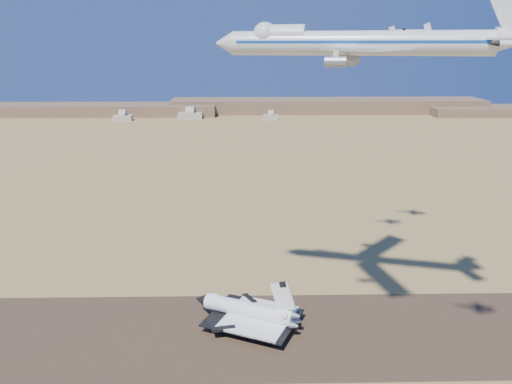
{
  "coord_description": "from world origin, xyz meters",
  "views": [
    {
      "loc": [
        9.2,
        -140.49,
        89.07
      ],
      "look_at": [
        12.3,
        8.0,
        45.02
      ],
      "focal_mm": 35.0,
      "sensor_mm": 36.0,
      "label": 1
    }
  ],
  "objects_px": {
    "crew_b": "(275,335)",
    "chase_jet_d": "(378,34)",
    "chase_jet_e": "(411,31)",
    "crew_a": "(280,335)",
    "carrier_747": "(348,43)",
    "crew_c": "(273,333)",
    "shuttle": "(247,311)"
  },
  "relations": [
    {
      "from": "shuttle",
      "to": "chase_jet_e",
      "type": "distance_m",
      "value": 122.09
    },
    {
      "from": "crew_b",
      "to": "crew_c",
      "type": "xyz_separation_m",
      "value": [
        -0.52,
        1.44,
        0.02
      ]
    },
    {
      "from": "shuttle",
      "to": "crew_c",
      "type": "bearing_deg",
      "value": -14.8
    },
    {
      "from": "crew_a",
      "to": "crew_b",
      "type": "relative_size",
      "value": 1.02
    },
    {
      "from": "shuttle",
      "to": "crew_b",
      "type": "distance_m",
      "value": 12.29
    },
    {
      "from": "carrier_747",
      "to": "chase_jet_d",
      "type": "relative_size",
      "value": 5.92
    },
    {
      "from": "chase_jet_e",
      "to": "crew_a",
      "type": "bearing_deg",
      "value": -113.6
    },
    {
      "from": "crew_a",
      "to": "chase_jet_e",
      "type": "bearing_deg",
      "value": -58.68
    },
    {
      "from": "crew_a",
      "to": "crew_b",
      "type": "height_order",
      "value": "crew_a"
    },
    {
      "from": "chase_jet_e",
      "to": "chase_jet_d",
      "type": "bearing_deg",
      "value": -122.61
    },
    {
      "from": "shuttle",
      "to": "chase_jet_e",
      "type": "xyz_separation_m",
      "value": [
        63.73,
        54.18,
        88.93
      ]
    },
    {
      "from": "shuttle",
      "to": "crew_b",
      "type": "bearing_deg",
      "value": -18.75
    },
    {
      "from": "crew_a",
      "to": "chase_jet_d",
      "type": "height_order",
      "value": "chase_jet_d"
    },
    {
      "from": "shuttle",
      "to": "carrier_747",
      "type": "distance_m",
      "value": 89.08
    },
    {
      "from": "crew_a",
      "to": "crew_c",
      "type": "height_order",
      "value": "crew_a"
    },
    {
      "from": "crew_a",
      "to": "chase_jet_d",
      "type": "distance_m",
      "value": 110.08
    },
    {
      "from": "shuttle",
      "to": "crew_c",
      "type": "height_order",
      "value": "shuttle"
    },
    {
      "from": "chase_jet_d",
      "to": "chase_jet_e",
      "type": "height_order",
      "value": "chase_jet_e"
    },
    {
      "from": "shuttle",
      "to": "carrier_747",
      "type": "relative_size",
      "value": 0.45
    },
    {
      "from": "crew_b",
      "to": "crew_c",
      "type": "distance_m",
      "value": 1.53
    },
    {
      "from": "carrier_747",
      "to": "crew_c",
      "type": "bearing_deg",
      "value": -161.42
    },
    {
      "from": "crew_a",
      "to": "crew_c",
      "type": "xyz_separation_m",
      "value": [
        -2.11,
        1.52,
        -0.0
      ]
    },
    {
      "from": "crew_b",
      "to": "carrier_747",
      "type": "bearing_deg",
      "value": -115.63
    },
    {
      "from": "crew_b",
      "to": "chase_jet_e",
      "type": "bearing_deg",
      "value": -75.51
    },
    {
      "from": "carrier_747",
      "to": "chase_jet_e",
      "type": "bearing_deg",
      "value": 73.46
    },
    {
      "from": "shuttle",
      "to": "crew_b",
      "type": "relative_size",
      "value": 23.16
    },
    {
      "from": "shuttle",
      "to": "crew_b",
      "type": "height_order",
      "value": "shuttle"
    },
    {
      "from": "chase_jet_e",
      "to": "carrier_747",
      "type": "bearing_deg",
      "value": -104.06
    },
    {
      "from": "crew_b",
      "to": "chase_jet_d",
      "type": "xyz_separation_m",
      "value": [
        38.63,
        48.06,
        91.83
      ]
    },
    {
      "from": "crew_b",
      "to": "chase_jet_d",
      "type": "bearing_deg",
      "value": -72.65
    },
    {
      "from": "carrier_747",
      "to": "crew_a",
      "type": "bearing_deg",
      "value": -156.08
    },
    {
      "from": "shuttle",
      "to": "carrier_747",
      "type": "xyz_separation_m",
      "value": [
        27.74,
        -5.11,
        84.5
      ]
    }
  ]
}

